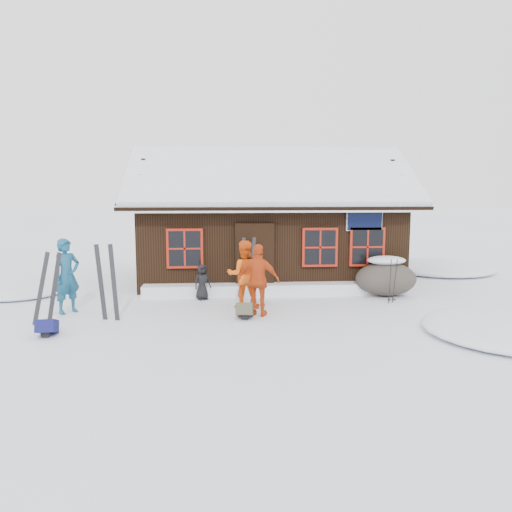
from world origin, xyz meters
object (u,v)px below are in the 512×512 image
object	(u,v)px
skier_orange_right	(259,280)
skier_crouched	(202,282)
backpack_blue	(47,330)
backpack_olive	(245,312)
skier_teal	(67,276)
skier_orange_left	(244,274)
boulder	(386,278)
ski_poles	(392,282)
ski_pair_left	(48,288)

from	to	relation	value
skier_orange_right	skier_crouched	bearing A→B (deg)	-33.50
skier_crouched	backpack_blue	xyz separation A→B (m)	(-3.12, -3.18, -0.36)
skier_orange_right	backpack_olive	xyz separation A→B (m)	(-0.35, -0.21, -0.73)
skier_teal	backpack_blue	world-z (taller)	skier_teal
skier_orange_left	backpack_olive	world-z (taller)	skier_orange_left
boulder	backpack_olive	xyz separation A→B (m)	(-4.15, -2.23, -0.38)
boulder	backpack_olive	world-z (taller)	boulder
skier_crouched	ski_poles	xyz separation A→B (m)	(5.09, -0.75, 0.08)
skier_orange_left	backpack_blue	size ratio (longest dim) A/B	3.53
skier_orange_right	skier_crouched	xyz separation A→B (m)	(-1.42, 1.87, -0.38)
skier_orange_left	ski_poles	world-z (taller)	skier_orange_left
backpack_blue	backpack_olive	size ratio (longest dim) A/B	0.96
skier_orange_left	skier_orange_right	distance (m)	0.88
skier_orange_left	backpack_blue	world-z (taller)	skier_orange_left
backpack_blue	skier_orange_left	bearing A→B (deg)	22.20
skier_crouched	backpack_blue	distance (m)	4.47
skier_orange_right	boulder	world-z (taller)	skier_orange_right
skier_orange_right	ski_poles	xyz separation A→B (m)	(3.68, 1.12, -0.30)
skier_orange_right	skier_crouched	world-z (taller)	skier_orange_right
skier_orange_right	skier_crouched	distance (m)	2.37
ski_poles	backpack_blue	world-z (taller)	ski_poles
skier_orange_left	skier_crouched	distance (m)	1.56
ski_pair_left	backpack_olive	bearing A→B (deg)	-6.01
ski_pair_left	ski_poles	size ratio (longest dim) A/B	1.38
skier_teal	boulder	world-z (taller)	skier_teal
ski_poles	skier_crouched	bearing A→B (deg)	171.65
skier_teal	skier_crouched	distance (m)	3.51
ski_poles	backpack_olive	distance (m)	4.26
skier_orange_left	skier_orange_right	world-z (taller)	same
ski_poles	backpack_blue	distance (m)	8.58
backpack_blue	skier_orange_right	bearing A→B (deg)	11.46
skier_orange_left	backpack_olive	bearing A→B (deg)	86.03
ski_poles	skier_orange_right	bearing A→B (deg)	-163.06
skier_orange_left	skier_crouched	world-z (taller)	skier_orange_left
boulder	ski_pair_left	world-z (taller)	ski_pair_left
skier_crouched	boulder	size ratio (longest dim) A/B	0.57
skier_teal	ski_pair_left	world-z (taller)	skier_teal
skier_orange_right	backpack_blue	xyz separation A→B (m)	(-4.54, -1.31, -0.74)
boulder	ski_poles	world-z (taller)	ski_poles
boulder	backpack_blue	xyz separation A→B (m)	(-8.34, -3.34, -0.38)
skier_orange_left	ski_pair_left	size ratio (longest dim) A/B	1.03
boulder	ski_poles	xyz separation A→B (m)	(-0.13, -0.90, 0.06)
skier_orange_right	ski_pair_left	distance (m)	4.83
ski_pair_left	backpack_olive	distance (m)	4.53
skier_crouched	ski_poles	bearing A→B (deg)	-35.86
backpack_olive	ski_poles	bearing A→B (deg)	25.41
skier_orange_right	ski_pair_left	bearing A→B (deg)	23.07
skier_orange_left	skier_orange_right	xyz separation A→B (m)	(0.32, -0.82, 0.00)
skier_teal	skier_orange_right	bearing A→B (deg)	-54.51
skier_teal	skier_crouched	bearing A→B (deg)	-26.04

